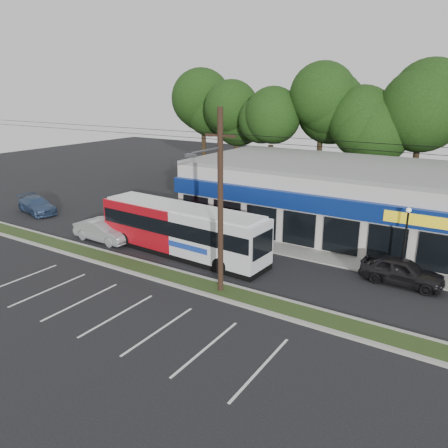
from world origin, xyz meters
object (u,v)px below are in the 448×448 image
pedestrian_b (267,236)px  car_silver (103,231)px  car_dark (402,271)px  pedestrian_a (263,250)px  lamp_post (406,233)px  car_blue (37,205)px  metrobus (182,229)px  utility_pole (217,197)px

pedestrian_b → car_silver: bearing=27.1°
car_dark → car_silver: size_ratio=0.95×
pedestrian_a → pedestrian_b: pedestrian_b is taller
lamp_post → car_blue: (-31.00, -3.15, -1.95)m
metrobus → pedestrian_a: 5.68m
lamp_post → car_blue: lamp_post is taller
lamp_post → pedestrian_a: (-7.98, -2.80, -1.78)m
utility_pole → car_dark: bearing=37.9°
pedestrian_b → lamp_post: bearing=-175.4°
utility_pole → car_blue: size_ratio=10.02×
metrobus → pedestrian_b: bearing=45.1°
car_dark → pedestrian_b: pedestrian_b is taller
car_silver → pedestrian_a: size_ratio=2.73×
car_silver → car_blue: car_silver is taller
car_dark → metrobus: bearing=104.6°
utility_pole → lamp_post: (8.17, 7.87, -2.74)m
utility_pole → pedestrian_b: size_ratio=25.98×
lamp_post → pedestrian_a: size_ratio=2.38×
car_dark → car_blue: car_dark is taller
car_dark → car_blue: size_ratio=0.93×
lamp_post → car_silver: (-20.00, -5.30, -1.87)m
car_blue → pedestrian_a: size_ratio=2.79×
metrobus → pedestrian_a: (5.40, 1.50, -0.91)m
lamp_post → car_silver: lamp_post is taller
car_silver → pedestrian_a: (12.02, 2.50, 0.09)m
car_silver → utility_pole: bearing=-101.7°
car_dark → car_silver: bearing=103.4°
car_silver → car_blue: bearing=79.5°
lamp_post → car_dark: bearing=-79.1°
car_blue → car_silver: bearing=-87.6°
car_blue → car_dark: bearing=-73.2°
car_silver → car_blue: (-11.00, 2.15, -0.08)m
metrobus → lamp_post: bearing=20.6°
utility_pole → metrobus: utility_pole is taller
lamp_post → pedestrian_b: size_ratio=2.21×
pedestrian_a → utility_pole: bearing=81.8°
lamp_post → pedestrian_a: bearing=-160.7°
metrobus → car_silver: (-6.61, -1.00, -1.00)m
lamp_post → metrobus: lamp_post is taller
lamp_post → car_blue: size_ratio=0.85×
car_blue → metrobus: bearing=-80.3°
utility_pole → pedestrian_a: utility_pole is taller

